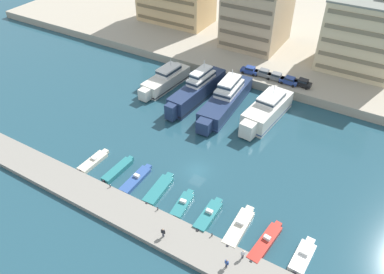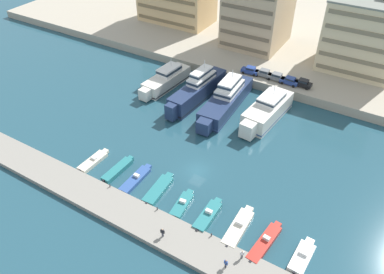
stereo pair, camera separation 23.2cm
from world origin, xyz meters
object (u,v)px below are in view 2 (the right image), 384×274
Objects in this scene: yacht_ivory_far_left at (166,79)px; pedestrian_mid_deck at (226,263)px; yacht_navy_mid_left at (226,99)px; motorboat_teal_left at (118,170)px; yacht_navy_left at (198,90)px; motorboat_white_far_right at (302,257)px; car_grey_left at (264,73)px; car_black_center at (303,83)px; motorboat_cream_far_left at (93,161)px; motorboat_red_right at (265,243)px; car_grey_mid_left at (276,77)px; car_blue_center_left at (290,81)px; car_blue_far_left at (250,70)px; yacht_ivory_center_left at (267,111)px; pedestrian_far_side at (242,254)px; motorboat_cream_mid_right at (238,227)px; pedestrian_near_edge at (162,232)px; motorboat_blue_mid_left at (136,179)px; motorboat_teal_center_left at (159,189)px; motorboat_teal_center at (182,204)px; motorboat_teal_center_right at (208,216)px.

yacht_ivory_far_left is 49.64m from pedestrian_mid_deck.
motorboat_teal_left is at bearing -104.24° from yacht_navy_mid_left.
motorboat_white_far_right is (33.12, -27.95, -2.06)m from yacht_navy_left.
car_grey_left is (-23.14, 41.58, 2.60)m from motorboat_white_far_right.
car_black_center is (12.40, 13.47, 0.88)m from yacht_navy_mid_left.
motorboat_red_right is at bearing -0.91° from motorboat_cream_far_left.
car_grey_mid_left is (-20.01, 41.43, 2.60)m from motorboat_white_far_right.
pedestrian_mid_deck is at bearing -83.57° from car_black_center.
yacht_ivory_far_left is at bearing -154.57° from car_blue_center_left.
car_blue_center_left is (9.52, 12.90, 0.88)m from yacht_navy_mid_left.
yacht_ivory_far_left is 3.94× the size of car_blue_far_left.
motorboat_cream_far_left is at bearing -126.90° from yacht_ivory_center_left.
motorboat_cream_mid_right is at bearing 119.50° from pedestrian_far_side.
car_blue_far_left is 9.70m from car_blue_center_left.
motorboat_cream_mid_right is at bearing -84.42° from car_black_center.
pedestrian_near_edge is (7.86, -35.64, -0.36)m from yacht_navy_mid_left.
pedestrian_near_edge reaches higher than motorboat_cream_far_left.
car_blue_center_left is at bearing 62.00° from motorboat_cream_far_left.
motorboat_teal_center_left is at bearing -0.19° from motorboat_blue_mid_left.
car_blue_far_left is 49.17m from pedestrian_near_edge.
car_blue_center_left reaches higher than motorboat_blue_mid_left.
yacht_ivory_far_left is at bearing 97.24° from motorboat_cream_far_left.
yacht_navy_left reaches higher than pedestrian_mid_deck.
motorboat_teal_center is at bearing -52.12° from yacht_ivory_far_left.
car_grey_mid_left is at bearing 105.67° from pedestrian_far_side.
pedestrian_mid_deck reaches higher than motorboat_blue_mid_left.
pedestrian_near_edge is at bearing -35.11° from motorboat_blue_mid_left.
yacht_navy_mid_left is at bearing 102.43° from pedestrian_near_edge.
motorboat_teal_center is (9.83, -0.70, 0.01)m from motorboat_blue_mid_left.
car_black_center is (-13.85, 41.78, 2.60)m from motorboat_white_far_right.
motorboat_cream_far_left is 1.71× the size of car_grey_mid_left.
motorboat_cream_far_left is 1.69× the size of car_blue_center_left.
motorboat_blue_mid_left is at bearing 179.39° from motorboat_white_far_right.
yacht_ivory_center_left is at bearing 66.82° from motorboat_blue_mid_left.
yacht_ivory_far_left is 31.22m from car_black_center.
car_black_center is at bearing 76.08° from yacht_ivory_center_left.
motorboat_cream_mid_right is at bearing -76.10° from car_grey_mid_left.
car_grey_left is 49.02m from pedestrian_far_side.
car_black_center is at bearing 24.09° from yacht_ivory_far_left.
pedestrian_far_side is (26.25, -5.18, 1.34)m from motorboat_teal_left.
motorboat_teal_center_left is 41.40m from car_grey_left.
yacht_navy_mid_left is 12.88m from car_blue_far_left.
yacht_navy_mid_left is 13.65m from car_grey_left.
car_black_center reaches higher than pedestrian_far_side.
motorboat_red_right is 46.77m from car_blue_far_left.
motorboat_teal_center_left is at bearing 177.63° from motorboat_red_right.
car_blue_far_left is at bearing 92.75° from motorboat_teal_center_left.
motorboat_teal_left is 0.96× the size of motorboat_blue_mid_left.
motorboat_teal_center_right is 1.78× the size of car_grey_left.
motorboat_blue_mid_left is 9.86m from motorboat_teal_center.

